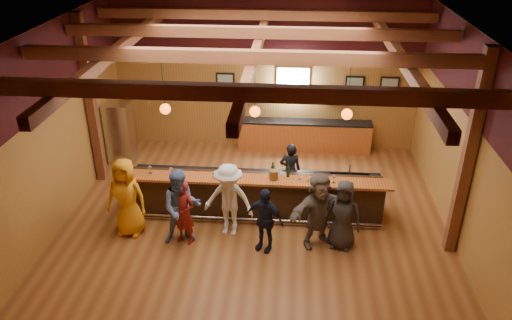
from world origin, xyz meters
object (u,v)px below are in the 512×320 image
Objects in this scene: customer_brown at (319,210)px; bottle_a at (273,171)px; bar_counter at (256,193)px; back_bar_cabinet at (304,136)px; customer_denim at (182,207)px; customer_dark at (343,215)px; ice_bucket at (274,175)px; bartender at (290,171)px; customer_orange at (127,197)px; customer_redvest at (184,212)px; customer_white at (229,200)px; customer_navy at (264,220)px; stainless_fridge at (120,132)px.

customer_brown is 1.48m from bottle_a.
bar_counter is 17.06× the size of bottle_a.
customer_denim is (-2.71, -4.88, 0.41)m from back_bar_cabinet.
customer_dark is (0.79, -4.80, 0.33)m from back_bar_cabinet.
customer_dark is 1.84m from ice_bucket.
back_bar_cabinet is at bearing 71.66° from bar_counter.
ice_bucket is 0.12m from bottle_a.
bar_counter is at bearing 40.09° from bartender.
customer_dark is at bearing -80.70° from back_bar_cabinet.
customer_orange is 5.07× the size of bottle_a.
customer_redvest is (1.33, -0.24, -0.18)m from customer_orange.
ice_bucket reaches higher than back_bar_cabinet.
customer_orange is 1.06× the size of customer_denim.
customer_denim reaches higher than bottle_a.
customer_navy is (0.83, -0.51, -0.13)m from customer_white.
customer_white is at bearing -120.01° from bar_counter.
customer_white is 1.25m from bottle_a.
bar_counter is at bearing 28.67° from customer_denim.
customer_navy is 0.86× the size of customer_brown.
bottle_a is (-0.40, -0.99, 0.51)m from bartender.
customer_redvest is at bearing 38.10° from bartender.
ice_bucket is (-1.02, 0.87, 0.35)m from customer_brown.
stainless_fridge reaches higher than bar_counter.
bartender is 4.04× the size of bottle_a.
ice_bucket is at bearing -75.43° from bottle_a.
customer_dark is at bearing 115.23° from bartender.
bartender is at bearing 68.07° from bottle_a.
customer_orange reaches higher than customer_denim.
customer_denim reaches higher than customer_dark.
bottle_a is at bearing 104.57° from ice_bucket.
bartender is (0.80, 0.80, 0.22)m from bar_counter.
back_bar_cabinet is at bearing 79.01° from ice_bucket.
customer_redvest is 0.94× the size of customer_dark.
back_bar_cabinet is 5.60m from customer_denim.
customer_dark is (4.79, -0.14, -0.13)m from customer_orange.
customer_navy is at bearing -95.04° from bottle_a.
customer_orange is at bearing 147.96° from customer_brown.
customer_white is (-1.72, -4.51, 0.41)m from back_bar_cabinet.
customer_dark is 1.93m from bottle_a.
customer_brown is at bearing -169.87° from customer_dark.
customer_dark is (2.51, -0.29, -0.07)m from customer_white.
customer_redvest is at bearing -138.20° from bar_counter.
stainless_fridge is 3.76m from customer_orange.
customer_orange is 4.08m from bartender.
customer_redvest is at bearing -163.03° from customer_dark.
customer_white is at bearing -171.26° from customer_dark.
bartender is (4.92, -1.65, -0.15)m from stainless_fridge.
customer_orange is 1.06× the size of customer_white.
customer_navy is at bearing 17.13° from customer_redvest.
customer_redvest is at bearing -34.20° from customer_denim.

